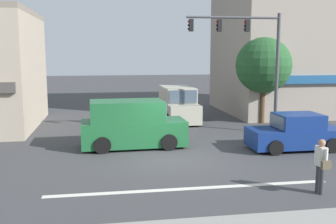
{
  "coord_description": "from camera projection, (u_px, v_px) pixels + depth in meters",
  "views": [
    {
      "loc": [
        -2.64,
        -14.99,
        4.2
      ],
      "look_at": [
        0.17,
        2.0,
        1.6
      ],
      "focal_mm": 42.0,
      "sensor_mm": 36.0,
      "label": 1
    }
  ],
  "objects": [
    {
      "name": "building_right_corner",
      "position": [
        320.0,
        26.0,
        28.06
      ],
      "size": [
        13.72,
        8.92,
        12.22
      ],
      "color": "gray",
      "rests_on": "ground"
    },
    {
      "name": "van_crossing_rightbound",
      "position": [
        178.0,
        105.0,
        24.38
      ],
      "size": [
        2.12,
        4.64,
        2.11
      ],
      "color": "#B7B29E",
      "rests_on": "ground"
    },
    {
      "name": "street_tree",
      "position": [
        263.0,
        66.0,
        23.27
      ],
      "size": [
        3.31,
        3.31,
        5.12
      ],
      "color": "#4C3823",
      "rests_on": "ground"
    },
    {
      "name": "lane_marking_stripe",
      "position": [
        191.0,
        188.0,
        12.26
      ],
      "size": [
        9.0,
        0.24,
        0.01
      ],
      "primitive_type": "cube",
      "color": "silver",
      "rests_on": "ground"
    },
    {
      "name": "pedestrian_foreground_with_bag",
      "position": [
        321.0,
        163.0,
        11.69
      ],
      "size": [
        0.29,
        0.67,
        1.67
      ],
      "color": "#333338",
      "rests_on": "ground"
    },
    {
      "name": "van_parked_curbside",
      "position": [
        132.0,
        125.0,
        17.51
      ],
      "size": [
        4.65,
        2.15,
        2.11
      ],
      "color": "#1E6033",
      "rests_on": "ground"
    },
    {
      "name": "traffic_light_mast",
      "position": [
        254.0,
        51.0,
        20.02
      ],
      "size": [
        4.89,
        0.32,
        6.2
      ],
      "color": "#47474C",
      "rests_on": "ground"
    },
    {
      "name": "ground_plane",
      "position": [
        172.0,
        159.0,
        15.68
      ],
      "size": [
        120.0,
        120.0,
        0.0
      ],
      "primitive_type": "plane",
      "color": "#3D3D3F"
    },
    {
      "name": "sedan_approaching_near",
      "position": [
        296.0,
        133.0,
        17.17
      ],
      "size": [
        4.11,
        1.91,
        1.58
      ],
      "color": "navy",
      "rests_on": "ground"
    }
  ]
}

